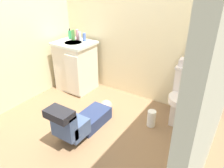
% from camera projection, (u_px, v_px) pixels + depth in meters
% --- Properties ---
extents(ground_plane, '(3.08, 3.18, 0.04)m').
position_uv_depth(ground_plane, '(92.00, 130.00, 2.86)').
color(ground_plane, olive).
extents(wall_back, '(2.74, 0.08, 2.40)m').
position_uv_depth(wall_back, '(136.00, 20.00, 3.15)').
color(wall_back, beige).
rests_on(wall_back, ground_plane).
extents(wall_left, '(0.08, 2.18, 2.40)m').
position_uv_depth(wall_left, '(9.00, 23.00, 2.94)').
color(wall_left, beige).
rests_on(wall_left, ground_plane).
extents(toilet, '(0.36, 0.46, 0.75)m').
position_uv_depth(toilet, '(185.00, 97.00, 2.84)').
color(toilet, silver).
rests_on(toilet, ground_plane).
extents(vanity_cabinet, '(0.60, 0.53, 0.82)m').
position_uv_depth(vanity_cabinet, '(76.00, 66.00, 3.66)').
color(vanity_cabinet, beige).
rests_on(vanity_cabinet, ground_plane).
extents(faucet, '(0.02, 0.02, 0.10)m').
position_uv_depth(faucet, '(80.00, 37.00, 3.57)').
color(faucet, silver).
rests_on(faucet, vanity_cabinet).
extents(person_plumber, '(0.39, 1.06, 0.52)m').
position_uv_depth(person_plumber, '(83.00, 120.00, 2.73)').
color(person_plumber, navy).
rests_on(person_plumber, ground_plane).
extents(tissue_box, '(0.22, 0.11, 0.10)m').
position_uv_depth(tissue_box, '(188.00, 63.00, 2.73)').
color(tissue_box, silver).
rests_on(tissue_box, toilet).
extents(soap_dispenser, '(0.06, 0.06, 0.17)m').
position_uv_depth(soap_dispenser, '(70.00, 35.00, 3.63)').
color(soap_dispenser, '#3B9E5F').
rests_on(soap_dispenser, vanity_cabinet).
extents(bottle_green, '(0.05, 0.05, 0.17)m').
position_uv_depth(bottle_green, '(73.00, 35.00, 3.55)').
color(bottle_green, '#539846').
rests_on(bottle_green, vanity_cabinet).
extents(bottle_pink, '(0.05, 0.05, 0.17)m').
position_uv_depth(bottle_pink, '(77.00, 35.00, 3.56)').
color(bottle_pink, pink).
rests_on(bottle_pink, vanity_cabinet).
extents(bottle_white, '(0.04, 0.04, 0.14)m').
position_uv_depth(bottle_white, '(80.00, 36.00, 3.53)').
color(bottle_white, white).
rests_on(bottle_white, vanity_cabinet).
extents(bottle_blue, '(0.05, 0.05, 0.13)m').
position_uv_depth(bottle_blue, '(84.00, 37.00, 3.50)').
color(bottle_blue, '#4462BD').
rests_on(bottle_blue, vanity_cabinet).
extents(paper_towel_roll, '(0.11, 0.11, 0.22)m').
position_uv_depth(paper_towel_roll, '(151.00, 118.00, 2.86)').
color(paper_towel_roll, white).
rests_on(paper_towel_roll, ground_plane).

